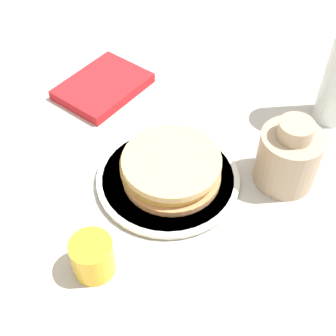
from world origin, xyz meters
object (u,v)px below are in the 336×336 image
object	(u,v)px
juice_glass	(93,257)
pancake_stack	(171,167)
plate	(168,178)
cream_jug	(288,156)

from	to	relation	value
juice_glass	pancake_stack	bearing A→B (deg)	-168.12
plate	cream_jug	distance (m)	0.20
juice_glass	cream_jug	distance (m)	0.34
pancake_stack	cream_jug	xyz separation A→B (m)	(-0.13, 0.13, 0.02)
pancake_stack	juice_glass	size ratio (longest dim) A/B	2.80
cream_jug	plate	bearing A→B (deg)	-42.84
juice_glass	cream_jug	bearing A→B (deg)	164.91
pancake_stack	cream_jug	world-z (taller)	cream_jug
pancake_stack	juice_glass	distance (m)	0.20
pancake_stack	juice_glass	bearing A→B (deg)	11.88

